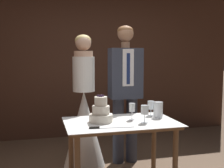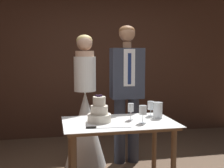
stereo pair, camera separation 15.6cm
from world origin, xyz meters
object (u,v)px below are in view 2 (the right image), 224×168
object	(u,v)px
cake_knife	(100,127)
groom	(127,87)
wine_glass_far	(151,106)
wine_glass_near	(131,108)
wine_glass_middle	(143,111)
tiered_cake	(99,112)
cake_table	(119,131)
bride	(85,119)
hurricane_candle	(158,111)

from	to	relation	value
cake_knife	groom	bearing A→B (deg)	67.32
cake_knife	wine_glass_far	xyz separation A→B (m)	(0.66, 0.41, 0.11)
wine_glass_near	wine_glass_middle	bearing A→B (deg)	-63.62
tiered_cake	wine_glass_near	world-z (taller)	tiered_cake
cake_table	tiered_cake	size ratio (longest dim) A/B	4.08
cake_knife	wine_glass_far	bearing A→B (deg)	37.64
wine_glass_near	bride	distance (m)	0.85
wine_glass_far	bride	xyz separation A→B (m)	(-0.70, 0.55, -0.24)
bride	wine_glass_middle	bearing A→B (deg)	-59.72
cake_table	wine_glass_far	distance (m)	0.51
hurricane_candle	bride	distance (m)	1.02
groom	wine_glass_middle	bearing A→B (deg)	-93.61
cake_table	tiered_cake	xyz separation A→B (m)	(-0.21, 0.03, 0.20)
hurricane_candle	groom	world-z (taller)	groom
wine_glass_middle	wine_glass_far	xyz separation A→B (m)	(0.20, 0.30, -0.01)
bride	groom	distance (m)	0.69
cake_table	groom	distance (m)	0.88
wine_glass_near	wine_glass_far	distance (m)	0.31
wine_glass_middle	bride	size ratio (longest dim) A/B	0.11
hurricane_candle	groom	xyz separation A→B (m)	(-0.18, 0.67, 0.20)
wine_glass_middle	wine_glass_far	bearing A→B (deg)	57.33
cake_table	cake_knife	distance (m)	0.35
wine_glass_far	bride	world-z (taller)	bride
wine_glass_far	hurricane_candle	distance (m)	0.12
bride	hurricane_candle	bearing A→B (deg)	-42.07
tiered_cake	bride	bearing A→B (deg)	95.66
wine_glass_near	wine_glass_middle	xyz separation A→B (m)	(0.08, -0.17, 0.01)
cake_table	bride	bearing A→B (deg)	110.48
bride	groom	world-z (taller)	groom
wine_glass_near	wine_glass_far	xyz separation A→B (m)	(0.28, 0.14, -0.01)
tiered_cake	hurricane_candle	bearing A→B (deg)	3.74
tiered_cake	groom	world-z (taller)	groom
cake_table	wine_glass_far	world-z (taller)	wine_glass_far
cake_table	wine_glass_near	world-z (taller)	wine_glass_near
wine_glass_near	cake_knife	bearing A→B (deg)	-144.30
groom	bride	bearing A→B (deg)	179.95
wine_glass_middle	groom	world-z (taller)	groom
wine_glass_near	tiered_cake	bearing A→B (deg)	-177.29
bride	tiered_cake	bearing A→B (deg)	-84.34
tiered_cake	wine_glass_middle	world-z (taller)	tiered_cake
wine_glass_far	groom	world-z (taller)	groom
cake_knife	hurricane_candle	xyz separation A→B (m)	(0.70, 0.30, 0.08)
wine_glass_far	cake_table	bearing A→B (deg)	-155.71
cake_table	tiered_cake	world-z (taller)	tiered_cake
hurricane_candle	groom	distance (m)	0.72
tiered_cake	bride	world-z (taller)	bride
wine_glass_middle	groom	size ratio (longest dim) A/B	0.10
wine_glass_middle	hurricane_candle	size ratio (longest dim) A/B	1.04
wine_glass_middle	hurricane_candle	distance (m)	0.31
wine_glass_middle	wine_glass_far	world-z (taller)	wine_glass_middle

